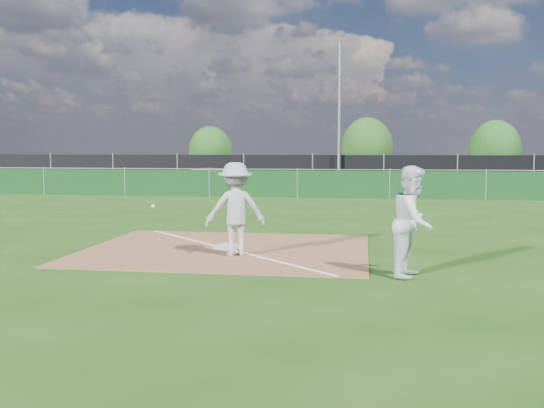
{
  "coord_description": "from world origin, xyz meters",
  "views": [
    {
      "loc": [
        2.88,
        -11.54,
        2.16
      ],
      "look_at": [
        0.98,
        1.0,
        1.0
      ],
      "focal_mm": 40.0,
      "sensor_mm": 36.0,
      "label": 1
    }
  ],
  "objects": [
    {
      "name": "light_pole",
      "position": [
        1.5,
        22.7,
        4.0
      ],
      "size": [
        0.16,
        0.16,
        8.0
      ],
      "primitive_type": "cylinder",
      "color": "slate",
      "rests_on": "ground"
    },
    {
      "name": "runner",
      "position": [
        3.72,
        -1.18,
        0.94
      ],
      "size": [
        0.95,
        1.08,
        1.88
      ],
      "primitive_type": "imported",
      "rotation": [
        0.0,
        0.0,
        1.27
      ],
      "color": "silver",
      "rests_on": "ground"
    },
    {
      "name": "ground",
      "position": [
        0.0,
        10.0,
        0.0
      ],
      "size": [
        90.0,
        90.0,
        0.0
      ],
      "primitive_type": "plane",
      "color": "#1E460F",
      "rests_on": "ground"
    },
    {
      "name": "dirt_mound",
      "position": [
        -5.0,
        18.5,
        0.58
      ],
      "size": [
        3.38,
        2.6,
        1.17
      ],
      "primitive_type": "ellipsoid",
      "color": "olive",
      "rests_on": "ground"
    },
    {
      "name": "tree_right",
      "position": [
        12.07,
        33.37,
        2.15
      ],
      "size": [
        3.52,
        3.52,
        4.18
      ],
      "color": "#382316",
      "rests_on": "ground"
    },
    {
      "name": "play_at_first",
      "position": [
        0.35,
        0.27,
        0.95
      ],
      "size": [
        2.51,
        1.07,
        1.87
      ],
      "color": "#B5B5B8",
      "rests_on": "infield_dirt"
    },
    {
      "name": "green_fence",
      "position": [
        0.0,
        15.0,
        0.6
      ],
      "size": [
        44.0,
        0.05,
        1.2
      ],
      "primitive_type": "cube",
      "color": "#0F3715",
      "rests_on": "ground"
    },
    {
      "name": "car_right",
      "position": [
        4.91,
        28.24,
        0.74
      ],
      "size": [
        5.31,
        2.87,
        1.46
      ],
      "primitive_type": "imported",
      "rotation": [
        0.0,
        0.0,
        1.4
      ],
      "color": "black",
      "rests_on": "parking_lot"
    },
    {
      "name": "infield_dirt",
      "position": [
        0.0,
        1.0,
        0.01
      ],
      "size": [
        6.0,
        5.0,
        0.02
      ],
      "primitive_type": "cube",
      "color": "brown",
      "rests_on": "ground"
    },
    {
      "name": "car_left",
      "position": [
        -6.98,
        28.22,
        0.84
      ],
      "size": [
        5.27,
        3.78,
        1.67
      ],
      "primitive_type": "imported",
      "rotation": [
        0.0,
        0.0,
        1.99
      ],
      "color": "#94979B",
      "rests_on": "parking_lot"
    },
    {
      "name": "foul_line",
      "position": [
        0.0,
        1.0,
        0.03
      ],
      "size": [
        5.01,
        5.01,
        0.01
      ],
      "primitive_type": "cube",
      "rotation": [
        0.0,
        0.0,
        0.79
      ],
      "color": "white",
      "rests_on": "infield_dirt"
    },
    {
      "name": "tree_left",
      "position": [
        -8.53,
        32.91,
        1.97
      ],
      "size": [
        3.23,
        3.23,
        3.83
      ],
      "color": "#382316",
      "rests_on": "ground"
    },
    {
      "name": "black_fence",
      "position": [
        0.0,
        23.0,
        0.9
      ],
      "size": [
        46.0,
        0.04,
        1.8
      ],
      "primitive_type": "cube",
      "color": "black",
      "rests_on": "ground"
    },
    {
      "name": "tree_mid",
      "position": [
        3.11,
        33.54,
        2.28
      ],
      "size": [
        3.74,
        3.74,
        4.44
      ],
      "color": "#382316",
      "rests_on": "ground"
    },
    {
      "name": "first_base",
      "position": [
        -0.01,
        1.04,
        0.06
      ],
      "size": [
        0.54,
        0.54,
        0.09
      ],
      "primitive_type": "cube",
      "rotation": [
        0.0,
        0.0,
        -0.34
      ],
      "color": "silver",
      "rests_on": "infield_dirt"
    },
    {
      "name": "car_mid",
      "position": [
        -2.29,
        27.37,
        0.68
      ],
      "size": [
        4.22,
        2.06,
        1.33
      ],
      "primitive_type": "imported",
      "rotation": [
        0.0,
        0.0,
        1.74
      ],
      "color": "black",
      "rests_on": "parking_lot"
    },
    {
      "name": "parking_lot",
      "position": [
        0.0,
        28.0,
        0.01
      ],
      "size": [
        46.0,
        9.0,
        0.01
      ],
      "primitive_type": "cube",
      "color": "black",
      "rests_on": "ground"
    }
  ]
}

